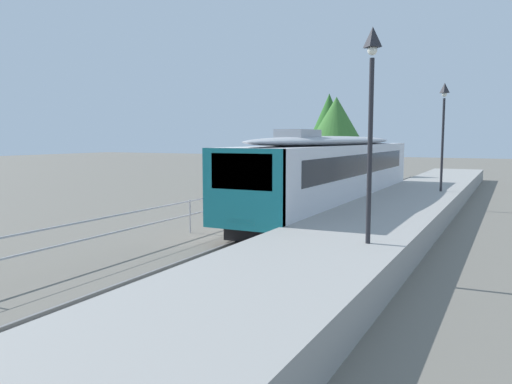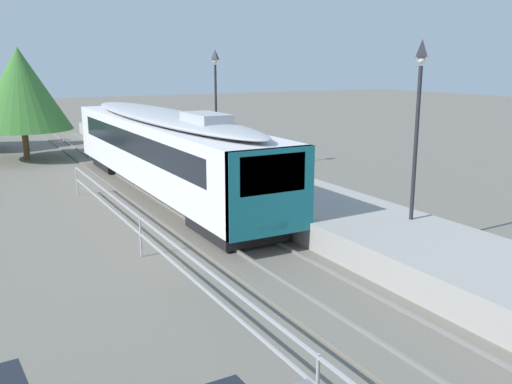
# 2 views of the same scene
# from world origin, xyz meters

# --- Properties ---
(ground_plane) EXTENTS (160.00, 160.00, 0.00)m
(ground_plane) POSITION_xyz_m (-3.00, 22.00, 0.00)
(ground_plane) COLOR #6B665B
(track_rails) EXTENTS (3.20, 60.00, 0.14)m
(track_rails) POSITION_xyz_m (0.00, 22.00, 0.03)
(track_rails) COLOR #6B665B
(track_rails) RESTS_ON ground
(commuter_train) EXTENTS (2.82, 18.46, 3.74)m
(commuter_train) POSITION_xyz_m (0.00, 28.09, 2.14)
(commuter_train) COLOR silver
(commuter_train) RESTS_ON track_rails
(station_platform) EXTENTS (3.90, 60.00, 0.90)m
(station_platform) POSITION_xyz_m (3.25, 22.00, 0.45)
(station_platform) COLOR #999691
(station_platform) RESTS_ON ground
(platform_lamp_mid_platform) EXTENTS (0.34, 0.34, 5.35)m
(platform_lamp_mid_platform) POSITION_xyz_m (4.26, 17.84, 4.62)
(platform_lamp_mid_platform) COLOR #232328
(platform_lamp_mid_platform) RESTS_ON station_platform
(platform_lamp_far_end) EXTENTS (0.34, 0.34, 5.35)m
(platform_lamp_far_end) POSITION_xyz_m (4.26, 32.02, 4.62)
(platform_lamp_far_end) COLOR #232328
(platform_lamp_far_end) RESTS_ON station_platform
(carpark_fence) EXTENTS (0.06, 36.06, 1.25)m
(carpark_fence) POSITION_xyz_m (-3.30, 12.00, 0.91)
(carpark_fence) COLOR #9EA0A5
(carpark_fence) RESTS_ON ground
(tree_distant_left) EXTENTS (5.54, 5.54, 6.48)m
(tree_distant_left) POSITION_xyz_m (-4.05, 40.68, 4.13)
(tree_distant_left) COLOR brown
(tree_distant_left) RESTS_ON ground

